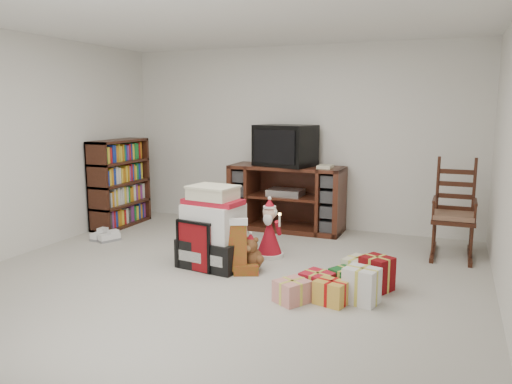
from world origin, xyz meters
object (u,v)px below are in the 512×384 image
teddy_bear (251,256)px  crt_television (285,146)px  tv_stand (286,198)px  gift_cluster (339,281)px  rocking_chair (453,221)px  gift_pile (214,232)px  red_suitcase (200,244)px  sneaker_pair (105,237)px  mrs_claus_figurine (205,224)px  santa_figurine (269,234)px  bookshelf (120,185)px

teddy_bear → crt_television: bearing=97.5°
tv_stand → gift_cluster: tv_stand is taller
rocking_chair → gift_pile: rocking_chair is taller
rocking_chair → red_suitcase: (-2.45, -1.51, -0.13)m
red_suitcase → sneaker_pair: bearing=172.5°
gift_cluster → teddy_bear: bearing=162.2°
crt_television → mrs_claus_figurine: bearing=-108.5°
rocking_chair → crt_television: crt_television is taller
teddy_bear → sneaker_pair: bearing=169.7°
santa_figurine → crt_television: 1.56m
rocking_chair → santa_figurine: (-1.92, -0.84, -0.14)m
bookshelf → gift_pile: bookshelf is taller
santa_figurine → mrs_claus_figurine: santa_figurine is taller
mrs_claus_figurine → sneaker_pair: bearing=-165.2°
sneaker_pair → mrs_claus_figurine: bearing=24.6°
bookshelf → crt_television: bearing=15.7°
gift_pile → santa_figurine: (0.43, 0.55, -0.11)m
rocking_chair → teddy_bear: bearing=-144.2°
tv_stand → sneaker_pair: size_ratio=4.53×
tv_stand → bookshelf: size_ratio=1.27×
tv_stand → crt_television: size_ratio=1.82×
gift_pile → sneaker_pair: (-1.76, 0.42, -0.32)m
bookshelf → gift_pile: bearing=-29.7°
gift_pile → teddy_bear: gift_pile is taller
gift_pile → red_suitcase: 0.19m
red_suitcase → crt_television: size_ratio=0.72×
sneaker_pair → gift_cluster: size_ratio=0.33×
gift_pile → red_suitcase: gift_pile is taller
tv_stand → santa_figurine: tv_stand is taller
bookshelf → red_suitcase: size_ratio=1.98×
teddy_bear → santa_figurine: santa_figurine is taller
red_suitcase → mrs_claus_figurine: 0.96m
rocking_chair → crt_television: bearing=169.5°
tv_stand → mrs_claus_figurine: bearing=-123.0°
rocking_chair → red_suitcase: rocking_chair is taller
gift_pile → tv_stand: bearing=91.5°
gift_cluster → crt_television: bearing=120.3°
red_suitcase → rocking_chair: bearing=42.4°
teddy_bear → red_suitcase: bearing=-164.2°
bookshelf → santa_figurine: (2.48, -0.62, -0.33)m
gift_pile → mrs_claus_figurine: gift_pile is taller
mrs_claus_figurine → gift_cluster: bearing=-28.9°
santa_figurine → crt_television: (-0.24, 1.25, 0.90)m
rocking_chair → gift_pile: size_ratio=1.36×
red_suitcase → teddy_bear: 0.55m
rocking_chair → red_suitcase: size_ratio=1.87×
tv_stand → crt_television: crt_television is taller
crt_television → tv_stand: bearing=25.0°
bookshelf → rocking_chair: bookshelf is taller
tv_stand → bookshelf: (-2.27, -0.63, 0.14)m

